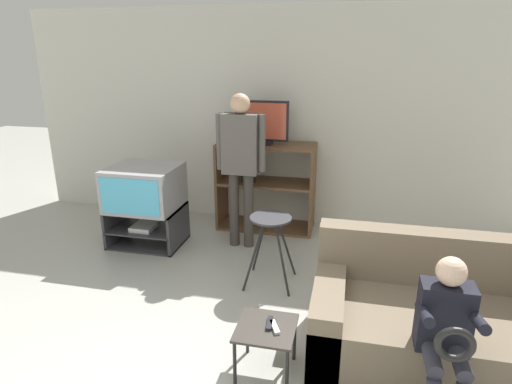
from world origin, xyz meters
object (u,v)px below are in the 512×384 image
television_main (144,187)px  person_seated_child (446,329)px  tv_stand (147,226)px  folding_stool (271,229)px  television_flat (264,124)px  media_shelf (266,186)px  remote_control_black (270,323)px  person_standing_adult (241,157)px  remote_control_white (275,327)px  couch (450,323)px  snack_table (266,333)px

television_main → person_seated_child: person_seated_child is taller
tv_stand → television_main: 0.46m
folding_stool → tv_stand: bearing=160.3°
television_main → television_flat: 1.52m
media_shelf → remote_control_black: size_ratio=8.05×
television_flat → person_seated_child: (1.60, -2.55, -0.71)m
remote_control_black → television_main: bearing=130.6°
person_seated_child → television_main: bearing=146.9°
media_shelf → person_standing_adult: 0.76m
tv_stand → remote_control_white: bearing=-44.2°
tv_stand → television_flat: (1.19, 0.73, 1.08)m
couch → person_seated_child: bearing=-106.5°
television_main → media_shelf: (1.20, 0.76, -0.13)m
television_main → person_seated_child: bearing=-33.1°
person_standing_adult → snack_table: bearing=-70.7°
tv_stand → remote_control_white: tv_stand is taller
television_flat → remote_control_black: size_ratio=4.01×
television_main → television_flat: (1.18, 0.73, 0.62)m
remote_control_black → person_seated_child: size_ratio=0.14×
tv_stand → television_flat: size_ratio=1.37×
person_seated_child → snack_table: bearing=175.0°
television_main → couch: television_main is taller
person_seated_child → folding_stool: bearing=134.8°
person_standing_adult → television_main: bearing=-169.2°
couch → person_seated_child: size_ratio=1.91×
folding_stool → couch: couch is taller
television_flat → remote_control_white: television_flat is taller
folding_stool → media_shelf: bearing=103.4°
media_shelf → snack_table: 2.55m
tv_stand → snack_table: tv_stand is taller
snack_table → folding_stool: bearing=99.6°
television_main → remote_control_white: (1.77, -1.73, -0.30)m
tv_stand → remote_control_black: 2.44m
tv_stand → person_seated_child: size_ratio=0.79×
snack_table → remote_control_white: (0.06, -0.00, 0.06)m
media_shelf → remote_control_white: size_ratio=8.05×
tv_stand → snack_table: 2.44m
folding_stool → remote_control_white: bearing=-77.7°
television_main → snack_table: television_main is taller
television_flat → person_standing_adult: 0.61m
media_shelf → person_seated_child: media_shelf is taller
folding_stool → person_standing_adult: size_ratio=0.40×
television_flat → folding_stool: size_ratio=0.86×
media_shelf → person_seated_child: size_ratio=1.16×
media_shelf → remote_control_white: bearing=-77.1°
remote_control_white → person_standing_adult: bearing=85.2°
tv_stand → person_standing_adult: bearing=10.4°
media_shelf → person_standing_adult: size_ratio=0.69×
snack_table → media_shelf: bearing=101.6°
television_flat → person_seated_child: 3.09m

